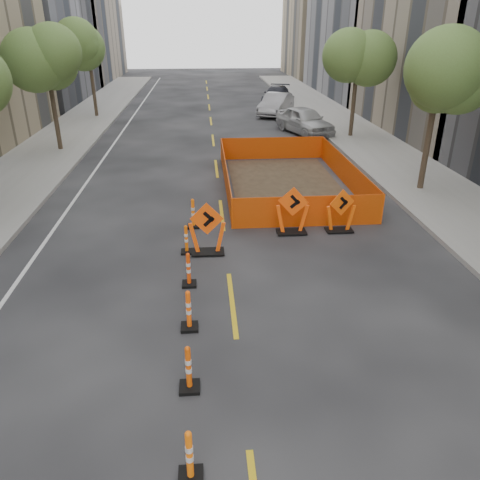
{
  "coord_description": "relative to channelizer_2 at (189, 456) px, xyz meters",
  "views": [
    {
      "loc": [
        -0.59,
        -6.01,
        6.45
      ],
      "look_at": [
        0.31,
        5.39,
        1.1
      ],
      "focal_mm": 35.0,
      "sensor_mm": 36.0,
      "label": 1
    }
  ],
  "objects": [
    {
      "name": "sidewalk_right",
      "position": [
        9.96,
        12.95,
        -0.42
      ],
      "size": [
        4.0,
        90.0,
        0.15
      ],
      "primitive_type": "cube",
      "color": "gray",
      "rests_on": "ground"
    },
    {
      "name": "chevron_sign_center",
      "position": [
        3.22,
        9.09,
        0.32
      ],
      "size": [
        1.23,
        0.93,
        1.64
      ],
      "primitive_type": null,
      "rotation": [
        0.0,
        0.0,
        -0.28
      ],
      "color": "#FF4E0A",
      "rests_on": "ground"
    },
    {
      "name": "channelizer_5",
      "position": [
        -0.14,
        5.92,
        -0.01
      ],
      "size": [
        0.38,
        0.38,
        0.97
      ],
      "primitive_type": null,
      "color": "#D93C09",
      "rests_on": "ground"
    },
    {
      "name": "channelizer_3",
      "position": [
        -0.05,
        1.97,
        0.01
      ],
      "size": [
        0.4,
        0.4,
        1.01
      ],
      "primitive_type": null,
      "color": "#DA4B09",
      "rests_on": "ground"
    },
    {
      "name": "channelizer_2",
      "position": [
        0.0,
        0.0,
        0.0
      ],
      "size": [
        0.39,
        0.39,
        0.99
      ],
      "primitive_type": null,
      "color": "#FF690A",
      "rests_on": "ground"
    },
    {
      "name": "channelizer_6",
      "position": [
        -0.25,
        7.9,
        -0.04
      ],
      "size": [
        0.36,
        0.36,
        0.92
      ],
      "primitive_type": null,
      "color": "#E55C09",
      "rests_on": "ground"
    },
    {
      "name": "tree_r_b",
      "position": [
        9.36,
        12.95,
        4.03
      ],
      "size": [
        2.8,
        2.8,
        5.95
      ],
      "color": "#382B1E",
      "rests_on": "ground"
    },
    {
      "name": "bld_left_d",
      "position": [
        -16.04,
        40.15,
        6.5
      ],
      "size": [
        12.0,
        16.0,
        14.0
      ],
      "primitive_type": "cube",
      "color": "#4C4C51",
      "rests_on": "ground"
    },
    {
      "name": "ground_plane",
      "position": [
        0.96,
        0.95,
        -0.5
      ],
      "size": [
        140.0,
        140.0,
        0.0
      ],
      "primitive_type": "plane",
      "color": "black"
    },
    {
      "name": "tree_r_c",
      "position": [
        9.36,
        22.95,
        4.03
      ],
      "size": [
        2.8,
        2.8,
        5.95
      ],
      "color": "#382B1E",
      "rests_on": "ground"
    },
    {
      "name": "safety_fence",
      "position": [
        3.88,
        14.07,
        0.06
      ],
      "size": [
        5.25,
        8.91,
        1.11
      ],
      "primitive_type": null,
      "rotation": [
        0.0,
        0.0,
        -0.0
      ],
      "color": "#D54B0B",
      "rests_on": "ground"
    },
    {
      "name": "parked_car_mid",
      "position": [
        5.96,
        31.02,
        0.3
      ],
      "size": [
        3.49,
        5.08,
        1.59
      ],
      "primitive_type": "imported",
      "rotation": [
        0.0,
        0.0,
        -0.42
      ],
      "color": "gray",
      "rests_on": "ground"
    },
    {
      "name": "tree_l_d",
      "position": [
        -7.44,
        30.95,
        4.03
      ],
      "size": [
        2.8,
        2.8,
        5.95
      ],
      "color": "#382B1E",
      "rests_on": "ground"
    },
    {
      "name": "bld_right_e",
      "position": [
        17.96,
        59.55,
        7.5
      ],
      "size": [
        12.0,
        14.0,
        16.0
      ],
      "primitive_type": "cube",
      "color": "tan",
      "rests_on": "ground"
    },
    {
      "name": "chevron_sign_left",
      "position": [
        0.39,
        7.8,
        0.34
      ],
      "size": [
        1.15,
        0.72,
        1.67
      ],
      "primitive_type": null,
      "rotation": [
        0.0,
        0.0,
        -0.05
      ],
      "color": "#FF4F0A",
      "rests_on": "ground"
    },
    {
      "name": "tree_l_c",
      "position": [
        -7.44,
        20.95,
        4.03
      ],
      "size": [
        2.8,
        2.8,
        5.95
      ],
      "color": "#382B1E",
      "rests_on": "ground"
    },
    {
      "name": "parked_car_far",
      "position": [
        6.81,
        36.49,
        0.22
      ],
      "size": [
        3.35,
        5.3,
        1.43
      ],
      "primitive_type": "imported",
      "rotation": [
        0.0,
        0.0,
        -0.29
      ],
      "color": "black",
      "rests_on": "ground"
    },
    {
      "name": "parked_car_near",
      "position": [
        6.78,
        24.34,
        0.32
      ],
      "size": [
        3.43,
        5.18,
        1.64
      ],
      "primitive_type": "imported",
      "rotation": [
        0.0,
        0.0,
        0.34
      ],
      "color": "#BDBDBF",
      "rests_on": "ground"
    },
    {
      "name": "channelizer_7",
      "position": [
        -0.06,
        9.87,
        0.02
      ],
      "size": [
        0.41,
        0.41,
        1.04
      ],
      "primitive_type": null,
      "color": "#F9640A",
      "rests_on": "ground"
    },
    {
      "name": "channelizer_4",
      "position": [
        -0.09,
        3.95,
        0.01
      ],
      "size": [
        0.4,
        0.4,
        1.01
      ],
      "primitive_type": null,
      "color": "#FF540A",
      "rests_on": "ground"
    },
    {
      "name": "chevron_sign_right",
      "position": [
        4.86,
        9.12,
        0.26
      ],
      "size": [
        1.13,
        0.85,
        1.51
      ],
      "primitive_type": null,
      "rotation": [
        0.0,
        0.0,
        0.27
      ],
      "color": "#F8540A",
      "rests_on": "ground"
    }
  ]
}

